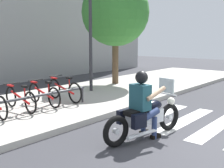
# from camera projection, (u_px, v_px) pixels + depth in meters

# --- Properties ---
(sidewalk) EXTENTS (24.00, 4.40, 0.15)m
(sidewalk) POSITION_uv_depth(u_px,v_px,m) (52.00, 104.00, 8.65)
(sidewalk) COLOR #B7B2A8
(sidewalk) RESTS_ON ground
(crosswalk_stripe_3) EXTENTS (2.80, 0.40, 0.01)m
(crosswalk_stripe_3) POSITION_uv_depth(u_px,v_px,m) (217.00, 126.00, 6.69)
(crosswalk_stripe_3) COLOR white
(crosswalk_stripe_3) RESTS_ON ground
(crosswalk_stripe_4) EXTENTS (2.80, 0.40, 0.01)m
(crosswalk_stripe_4) POSITION_uv_depth(u_px,v_px,m) (186.00, 120.00, 7.19)
(crosswalk_stripe_4) COLOR white
(crosswalk_stripe_4) RESTS_ON ground
(crosswalk_stripe_5) EXTENTS (2.80, 0.40, 0.01)m
(crosswalk_stripe_5) POSITION_uv_depth(u_px,v_px,m) (159.00, 115.00, 7.70)
(crosswalk_stripe_5) COLOR white
(crosswalk_stripe_5) RESTS_ON ground
(motorcycle) EXTENTS (2.19, 0.80, 1.21)m
(motorcycle) POSITION_uv_depth(u_px,v_px,m) (145.00, 117.00, 5.84)
(motorcycle) COLOR black
(motorcycle) RESTS_ON ground
(rider) EXTENTS (0.70, 0.62, 1.43)m
(rider) POSITION_uv_depth(u_px,v_px,m) (143.00, 100.00, 5.74)
(rider) COLOR #1E4C59
(rider) RESTS_ON ground
(bicycle_1) EXTENTS (0.48, 1.67, 0.72)m
(bicycle_1) POSITION_uv_depth(u_px,v_px,m) (20.00, 98.00, 7.53)
(bicycle_1) COLOR black
(bicycle_1) RESTS_ON sidewalk
(bicycle_2) EXTENTS (0.48, 1.67, 0.73)m
(bicycle_2) POSITION_uv_depth(u_px,v_px,m) (44.00, 94.00, 8.11)
(bicycle_2) COLOR black
(bicycle_2) RESTS_ON sidewalk
(bicycle_3) EXTENTS (0.48, 1.73, 0.78)m
(bicycle_3) POSITION_uv_depth(u_px,v_px,m) (64.00, 90.00, 8.69)
(bicycle_3) COLOR black
(bicycle_3) RESTS_ON sidewalk
(bike_rack) EXTENTS (2.91, 0.07, 0.49)m
(bike_rack) POSITION_uv_depth(u_px,v_px,m) (44.00, 96.00, 7.46)
(bike_rack) COLOR #333338
(bike_rack) RESTS_ON sidewalk
(street_lamp) EXTENTS (0.28, 0.28, 4.56)m
(street_lamp) POSITION_uv_depth(u_px,v_px,m) (90.00, 20.00, 10.11)
(street_lamp) COLOR #2D2D33
(street_lamp) RESTS_ON ground
(tree_near_rack) EXTENTS (2.85, 2.85, 4.61)m
(tree_near_rack) POSITION_uv_depth(u_px,v_px,m) (115.00, 13.00, 11.76)
(tree_near_rack) COLOR brown
(tree_near_rack) RESTS_ON ground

